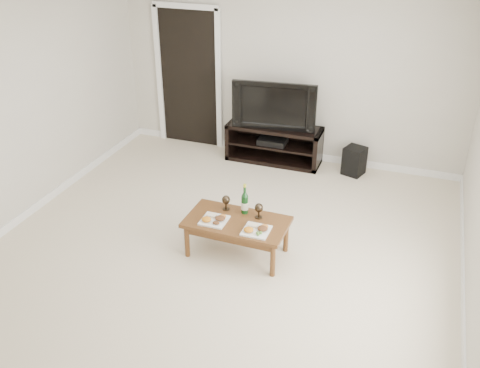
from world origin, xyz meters
name	(u,v)px	position (x,y,z in m)	size (l,w,h in m)	color
floor	(218,256)	(0.00, 0.00, 0.00)	(5.50, 5.50, 0.00)	beige
back_wall	(290,70)	(0.00, 2.77, 1.30)	(5.00, 0.04, 2.60)	beige
ceiling	(212,6)	(0.00, 0.00, 2.62)	(5.00, 5.50, 0.04)	white
doorway	(189,79)	(-1.55, 2.73, 1.02)	(0.90, 0.02, 2.05)	black
media_console	(274,144)	(-0.12, 2.50, 0.28)	(1.37, 0.45, 0.55)	black
television	(275,104)	(-0.12, 2.50, 0.89)	(1.18, 0.15, 0.68)	black
av_receiver	(273,141)	(-0.14, 2.48, 0.33)	(0.40, 0.30, 0.08)	black
subwoofer	(354,161)	(1.05, 2.48, 0.20)	(0.27, 0.27, 0.40)	black
coffee_table	(237,237)	(0.17, 0.12, 0.21)	(1.08, 0.59, 0.42)	brown
plate_left	(214,218)	(-0.05, 0.03, 0.45)	(0.27, 0.27, 0.07)	white
plate_right	(256,229)	(0.43, -0.01, 0.45)	(0.27, 0.27, 0.07)	white
wine_bottle	(245,199)	(0.20, 0.30, 0.59)	(0.07, 0.07, 0.35)	#0F3713
goblet_left	(226,203)	(-0.02, 0.30, 0.51)	(0.09, 0.09, 0.17)	#31271B
goblet_right	(259,211)	(0.37, 0.26, 0.51)	(0.09, 0.09, 0.17)	#31271B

